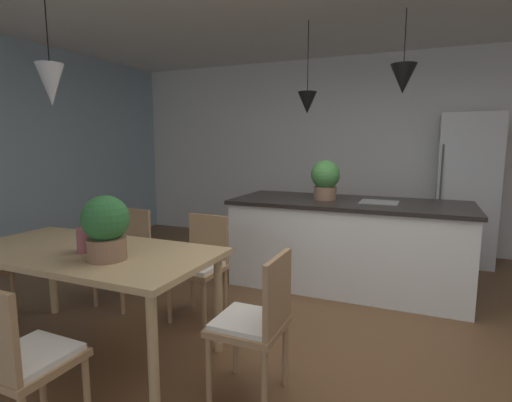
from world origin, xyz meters
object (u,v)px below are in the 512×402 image
Objects in this scene: refrigerator at (466,189)px; potted_plant_on_table at (106,226)px; chair_far_right at (201,263)px; kitchen_island at (347,243)px; chair_kitchen_end at (256,320)px; chair_near_right at (20,359)px; potted_plant_on_island at (325,179)px; chair_far_left at (125,253)px; dining_table at (88,260)px; vase_on_dining_table at (86,240)px.

refrigerator reaches higher than potted_plant_on_table.
kitchen_island is (1.01, 1.24, -0.01)m from chair_far_right.
potted_plant_on_table reaches higher than chair_far_right.
chair_far_right is at bearing 83.61° from potted_plant_on_table.
chair_near_right is at bearing -136.77° from chair_kitchen_end.
kitchen_island is 0.70m from potted_plant_on_island.
chair_far_left is at bearing 126.91° from potted_plant_on_table.
dining_table is 0.44m from potted_plant_on_table.
potted_plant_on_island is (-1.42, -1.44, 0.20)m from refrigerator.
chair_near_right is 0.93m from vase_on_dining_table.
chair_near_right is 1.63m from chair_far_right.
chair_kitchen_end is 1.29m from vase_on_dining_table.
potted_plant_on_table is at bearing -122.33° from refrigerator.
vase_on_dining_table is (-0.37, -0.86, 0.36)m from chair_far_right.
potted_plant_on_table is (-0.97, -0.12, 0.50)m from chair_kitchen_end.
chair_far_left is at bearing -141.77° from potted_plant_on_island.
potted_plant_on_island reaches higher than dining_table.
kitchen_island is (1.42, 2.06, -0.22)m from dining_table.
potted_plant_on_table is (-0.11, -0.94, 0.50)m from chair_far_right.
dining_table is at bearing 179.99° from chair_kitchen_end.
chair_far_left is 2.11m from potted_plant_on_island.
chair_far_left is 5.15× the size of vase_on_dining_table.
potted_plant_on_table is (-0.10, 0.69, 0.50)m from chair_near_right.
potted_plant_on_table reaches higher than vase_on_dining_table.
kitchen_island is 5.74× the size of potted_plant_on_island.
chair_near_right is 0.47× the size of refrigerator.
chair_kitchen_end is 2.12× the size of potted_plant_on_table.
vase_on_dining_table is at bearing -113.22° from chair_far_right.
dining_table is at bearing -63.74° from chair_far_left.
chair_kitchen_end is 2.16m from potted_plant_on_island.
potted_plant_on_island is at bearing 92.84° from chair_kitchen_end.
potted_plant_on_table is at bearing -117.13° from kitchen_island.
potted_plant_on_island is 2.40m from vase_on_dining_table.
chair_far_left is 0.47× the size of refrigerator.
kitchen_island is at bearing 70.55° from chair_near_right.
refrigerator is (2.59, 3.50, 0.24)m from dining_table.
potted_plant_on_island is (0.77, 2.87, 0.65)m from chair_near_right.
vase_on_dining_table is at bearing 162.98° from potted_plant_on_table.
chair_far_left is (-0.40, 0.82, -0.21)m from dining_table.
chair_kitchen_end is 1.19m from chair_far_right.
chair_far_right is (0.41, 0.82, -0.21)m from dining_table.
vase_on_dining_table is (0.44, -0.86, 0.36)m from chair_far_left.
vase_on_dining_table reaches higher than chair_far_left.
chair_near_right is 1.00× the size of chair_far_left.
dining_table is 2.41m from potted_plant_on_island.
chair_far_left is at bearing -179.99° from chair_far_right.
potted_plant_on_table is at bearing -22.17° from dining_table.
vase_on_dining_table is (-1.13, -2.10, -0.28)m from potted_plant_on_island.
kitchen_island is at bearing -129.18° from refrigerator.
dining_table is at bearing -119.67° from potted_plant_on_island.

